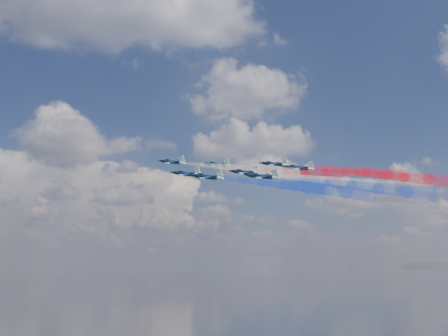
{
  "coord_description": "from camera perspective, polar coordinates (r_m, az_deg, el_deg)",
  "views": [
    {
      "loc": [
        4.32,
        -167.85,
        139.93
      ],
      "look_at": [
        18.77,
        -10.77,
        170.28
      ],
      "focal_mm": 41.24,
      "sensor_mm": 36.0,
      "label": 1
    }
  ],
  "objects": [
    {
      "name": "jet_center_third",
      "position": [
        157.87,
        2.32,
        -0.47
      ],
      "size": [
        14.42,
        14.0,
        7.32
      ],
      "primitive_type": null,
      "rotation": [
        0.18,
        -0.29,
        0.95
      ],
      "color": "black"
    },
    {
      "name": "trail_outer_left",
      "position": [
        128.23,
        7.72,
        -2.0
      ],
      "size": [
        34.99,
        25.0,
        11.38
      ],
      "primitive_type": null,
      "rotation": [
        0.18,
        -0.29,
        0.95
      ],
      "color": "blue"
    },
    {
      "name": "jet_outer_left",
      "position": [
        138.78,
        -1.84,
        -0.99
      ],
      "size": [
        14.42,
        14.0,
        7.32
      ],
      "primitive_type": null,
      "rotation": [
        0.18,
        -0.29,
        0.95
      ],
      "color": "black"
    },
    {
      "name": "trail_outer_right",
      "position": [
        168.89,
        13.3,
        -0.23
      ],
      "size": [
        34.99,
        25.0,
        11.38
      ],
      "primitive_type": null,
      "rotation": [
        0.18,
        -0.29,
        0.95
      ],
      "color": "red"
    },
    {
      "name": "jet_inner_right",
      "position": [
        173.06,
        -0.76,
        0.38
      ],
      "size": [
        14.42,
        14.0,
        7.32
      ],
      "primitive_type": null,
      "rotation": [
        0.18,
        -0.29,
        0.95
      ],
      "color": "black"
    },
    {
      "name": "jet_lead",
      "position": [
        172.64,
        -5.74,
        0.67
      ],
      "size": [
        14.42,
        14.0,
        7.32
      ],
      "primitive_type": null,
      "rotation": [
        0.18,
        -0.29,
        0.95
      ],
      "color": "black"
    },
    {
      "name": "jet_outer_right",
      "position": [
        176.9,
        5.57,
        0.45
      ],
      "size": [
        14.42,
        14.0,
        7.32
      ],
      "primitive_type": null,
      "rotation": [
        0.18,
        -0.29,
        0.95
      ],
      "color": "black"
    },
    {
      "name": "trail_rear_left",
      "position": [
        133.11,
        13.96,
        -1.88
      ],
      "size": [
        34.99,
        25.0,
        11.38
      ],
      "primitive_type": null,
      "rotation": [
        0.18,
        -0.29,
        0.95
      ],
      "color": "blue"
    },
    {
      "name": "jet_rear_right",
      "position": [
        160.53,
        8.26,
        0.01
      ],
      "size": [
        14.42,
        14.0,
        7.32
      ],
      "primitive_type": null,
      "rotation": [
        0.18,
        -0.29,
        0.95
      ],
      "color": "black"
    },
    {
      "name": "jet_inner_left",
      "position": [
        153.16,
        -4.21,
        -0.64
      ],
      "size": [
        14.42,
        14.0,
        7.32
      ],
      "primitive_type": null,
      "rotation": [
        0.18,
        -0.29,
        0.95
      ],
      "color": "black"
    },
    {
      "name": "trail_center_third",
      "position": [
        148.75,
        10.88,
        -1.3
      ],
      "size": [
        34.99,
        25.0,
        11.38
      ],
      "primitive_type": null,
      "rotation": [
        0.18,
        -0.29,
        0.95
      ],
      "color": "silver"
    },
    {
      "name": "trail_lead",
      "position": [
        160.12,
        1.58,
        -0.01
      ],
      "size": [
        34.99,
        25.0,
        11.38
      ],
      "primitive_type": null,
      "rotation": [
        0.18,
        -0.29,
        0.95
      ],
      "color": "silver"
    },
    {
      "name": "jet_rear_left",
      "position": [
        141.21,
        4.23,
        -0.93
      ],
      "size": [
        14.42,
        14.0,
        7.32
      ],
      "primitive_type": null,
      "rotation": [
        0.18,
        -0.29,
        0.95
      ],
      "color": "black"
    },
    {
      "name": "trail_rear_right",
      "position": [
        153.83,
        16.91,
        -0.76
      ],
      "size": [
        34.99,
        25.0,
        11.38
      ],
      "primitive_type": null,
      "rotation": [
        0.18,
        -0.29,
        0.95
      ],
      "color": "red"
    },
    {
      "name": "trail_inner_left",
      "position": [
        141.48,
        4.24,
        -1.53
      ],
      "size": [
        34.99,
        25.0,
        11.38
      ],
      "primitive_type": null,
      "rotation": [
        0.18,
        -0.29,
        0.95
      ],
      "color": "blue"
    },
    {
      "name": "trail_inner_right",
      "position": [
        162.51,
        6.85,
        -0.32
      ],
      "size": [
        34.99,
        25.0,
        11.38
      ],
      "primitive_type": null,
      "rotation": [
        0.18,
        -0.29,
        0.95
      ],
      "color": "red"
    }
  ]
}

